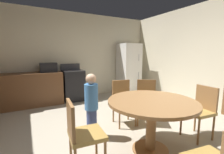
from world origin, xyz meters
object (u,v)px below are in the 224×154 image
Objects in this scene: chair_north at (123,99)px; chair_northeast at (146,98)px; refrigerator at (129,69)px; person_child at (91,104)px; microwave at (48,67)px; chair_east at (201,108)px; chair_west at (81,132)px; oven_range at (73,85)px; dining_table at (152,111)px.

chair_north is 1.00× the size of chair_northeast.
refrigerator is 1.61× the size of person_child.
person_child is (-1.22, -0.05, 0.08)m from chair_northeast.
microwave is 2.45m from chair_north.
chair_east is 2.01m from chair_west.
chair_northeast is (0.45, -0.19, 0.00)m from chair_north.
person_child is (0.36, -2.35, -0.45)m from microwave.
person_child is (0.39, 0.66, 0.08)m from chair_west.
microwave is at bearing -142.84° from chair_north.
refrigerator is 2.54m from chair_northeast.
chair_northeast is at bearing 29.13° from chair_west.
chair_east is (-0.72, -3.15, -0.38)m from refrigerator.
oven_range is at bearing -158.92° from chair_north.
refrigerator reaches higher than chair_north.
chair_northeast is 0.80× the size of person_child.
microwave is 3.79m from chair_east.
chair_east is (1.00, -0.10, -0.10)m from dining_table.
chair_northeast is (1.57, -2.30, -0.53)m from microwave.
oven_range is 1.26× the size of chair_north.
oven_range is at bearing 132.90° from person_child.
chair_north is (0.45, -2.11, 0.03)m from oven_range.
chair_west is at bearing -29.13° from chair_northeast.
refrigerator is 1.42× the size of dining_table.
dining_table is 1.42× the size of chair_northeast.
refrigerator is at bearing 60.61° from dining_table.
chair_northeast is at bearing -116.37° from refrigerator.
refrigerator reaches higher than dining_table.
person_child is (-1.61, 0.85, 0.08)m from chair_east.
dining_table is 1.01m from chair_west.
microwave reaches higher than oven_range.
microwave is at bearing 178.93° from refrigerator.
dining_table is at bearing -0.00° from chair_east.
oven_range is at bearing 178.47° from refrigerator.
chair_west is 1.75m from chair_northeast.
chair_north is 0.81m from person_child.
chair_east is 1.82m from person_child.
refrigerator is 3.29m from person_child.
chair_west is 0.80× the size of person_child.
chair_north is (1.13, -2.11, -0.53)m from microwave.
chair_north is (1.16, 0.90, 0.00)m from chair_west.
oven_range is 1.26× the size of chair_northeast.
person_child is at bearing -97.76° from oven_range.
chair_east is at bearing -5.69° from dining_table.
microwave reaches higher than chair_east.
microwave reaches higher than person_child.
chair_west reaches higher than dining_table.
refrigerator is at bearing 95.29° from person_child.
dining_table is 1.42× the size of chair_west.
oven_range is 2.47m from chair_northeast.
refrigerator reaches higher than person_child.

